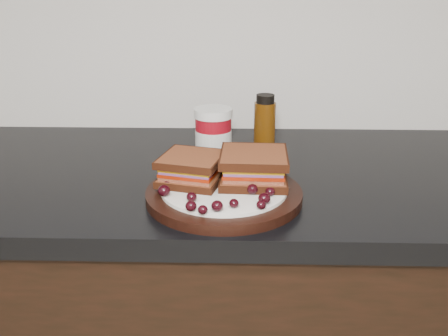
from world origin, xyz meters
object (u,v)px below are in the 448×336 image
Objects in this scene: plate at (224,194)px; sandwich_left at (192,169)px; oil_bottle at (265,124)px; condiment_jar at (213,136)px.

plate is 0.08m from sandwich_left.
oil_bottle reaches higher than plate.
plate is 0.28m from oil_bottle.
condiment_jar reaches higher than sandwich_left.
oil_bottle is (0.11, 0.07, 0.01)m from condiment_jar.
condiment_jar is 0.89× the size of oil_bottle.
condiment_jar is at bearing 93.80° from sandwich_left.
plate is at bearing -81.71° from condiment_jar.
oil_bottle is at bearing 31.17° from condiment_jar.
sandwich_left is 0.17m from condiment_jar.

